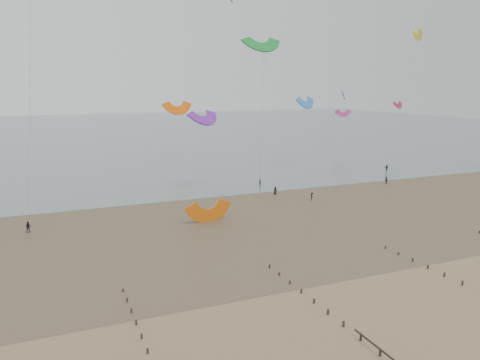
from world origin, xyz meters
name	(u,v)px	position (x,y,z in m)	size (l,w,h in m)	color
ground	(287,317)	(0.00, 0.00, 0.00)	(500.00, 500.00, 0.00)	brown
sea_and_shore	(164,226)	(-4.08, 34.40, 0.01)	(500.00, 665.00, 0.03)	#475654
kitesurfers	(243,191)	(16.53, 49.96, 0.85)	(126.52, 21.64, 1.80)	black
grounded_kite	(209,221)	(3.61, 34.16, 0.00)	(7.11, 3.72, 5.41)	#D55D0D
kites_airborne	(43,88)	(-20.29, 85.96, 21.82)	(220.07, 110.36, 41.93)	#2338E9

